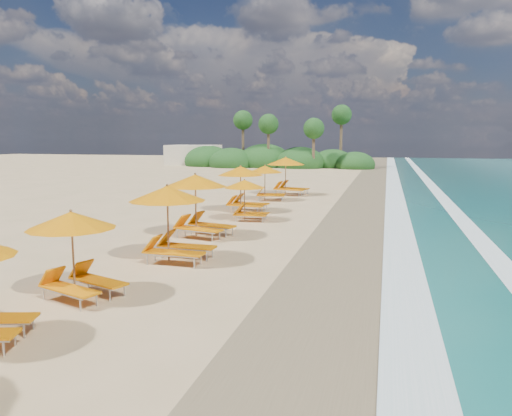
# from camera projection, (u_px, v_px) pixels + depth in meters

# --- Properties ---
(ground) EXTENTS (160.00, 160.00, 0.00)m
(ground) POSITION_uv_depth(u_px,v_px,m) (256.00, 238.00, 19.57)
(ground) COLOR tan
(ground) RESTS_ON ground
(wet_sand) EXTENTS (4.00, 160.00, 0.01)m
(wet_sand) POSITION_uv_depth(u_px,v_px,m) (359.00, 243.00, 18.56)
(wet_sand) COLOR olive
(wet_sand) RESTS_ON ground
(surf_foam) EXTENTS (4.00, 160.00, 0.01)m
(surf_foam) POSITION_uv_depth(u_px,v_px,m) (435.00, 247.00, 17.87)
(surf_foam) COLOR white
(surf_foam) RESTS_ON ground
(station_2) EXTENTS (2.82, 2.76, 2.21)m
(station_2) POSITION_uv_depth(u_px,v_px,m) (77.00, 249.00, 12.20)
(station_2) COLOR olive
(station_2) RESTS_ON ground
(station_3) EXTENTS (2.74, 2.54, 2.49)m
(station_3) POSITION_uv_depth(u_px,v_px,m) (173.00, 218.00, 15.80)
(station_3) COLOR olive
(station_3) RESTS_ON ground
(station_4) EXTENTS (3.14, 3.03, 2.56)m
(station_4) POSITION_uv_depth(u_px,v_px,m) (200.00, 201.00, 19.70)
(station_4) COLOR olive
(station_4) RESTS_ON ground
(station_5) EXTENTS (2.22, 2.07, 2.00)m
(station_5) POSITION_uv_depth(u_px,v_px,m) (248.00, 197.00, 23.58)
(station_5) COLOR olive
(station_5) RESTS_ON ground
(station_6) EXTENTS (2.84, 2.67, 2.49)m
(station_6) POSITION_uv_depth(u_px,v_px,m) (244.00, 186.00, 26.37)
(station_6) COLOR olive
(station_6) RESTS_ON ground
(station_7) EXTENTS (2.66, 2.53, 2.25)m
(station_7) POSITION_uv_depth(u_px,v_px,m) (268.00, 180.00, 31.01)
(station_7) COLOR olive
(station_7) RESTS_ON ground
(station_8) EXTENTS (3.21, 3.08, 2.65)m
(station_8) POSITION_uv_depth(u_px,v_px,m) (288.00, 173.00, 33.99)
(station_8) COLOR olive
(station_8) RESTS_ON ground
(treeline) EXTENTS (25.80, 8.80, 9.74)m
(treeline) POSITION_uv_depth(u_px,v_px,m) (271.00, 159.00, 65.49)
(treeline) COLOR #163D14
(treeline) RESTS_ON ground
(beach_building) EXTENTS (7.00, 5.00, 2.80)m
(beach_building) POSITION_uv_depth(u_px,v_px,m) (193.00, 155.00, 70.87)
(beach_building) COLOR beige
(beach_building) RESTS_ON ground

